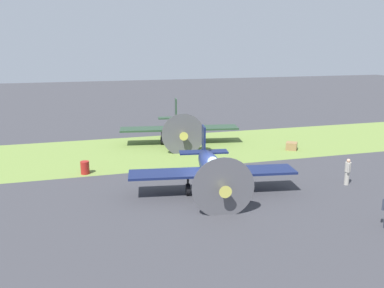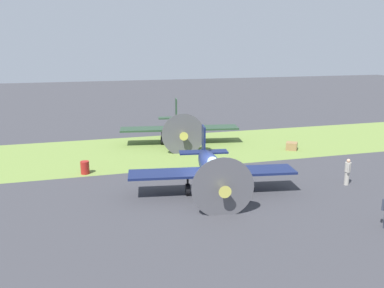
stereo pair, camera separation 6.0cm
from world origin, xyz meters
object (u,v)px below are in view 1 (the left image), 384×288
Objects in this scene: supply_crate at (292,146)px; airplane_wingman at (179,126)px; ground_crew_chief at (348,171)px; airplane_lead at (212,168)px; fuel_drum at (85,168)px.

airplane_wingman is at bearing -29.38° from supply_crate.
airplane_lead is at bearing 111.38° from ground_crew_chief.
airplane_wingman is 11.94× the size of fuel_drum.
supply_crate is (-17.21, -1.99, -0.13)m from fuel_drum.
airplane_lead is 0.94× the size of airplane_wingman.
airplane_lead is 11.27× the size of fuel_drum.
airplane_wingman is 11.94× the size of supply_crate.
airplane_lead is 12.65m from airplane_wingman.
airplane_lead is at bearing 38.10° from supply_crate.
ground_crew_chief reaches higher than fuel_drum.
fuel_drum is 17.33m from supply_crate.
airplane_lead is at bearing 93.97° from airplane_wingman.
ground_crew_chief is at bearing 83.27° from supply_crate.
supply_crate is at bearing -173.42° from fuel_drum.
airplane_wingman is at bearing -140.90° from fuel_drum.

